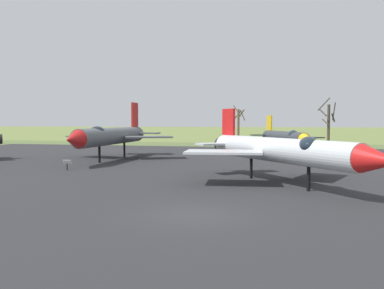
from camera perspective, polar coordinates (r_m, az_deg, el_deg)
The scene contains 10 objects.
ground_plane at distance 17.40m, azimuth 0.24°, elevation -9.78°, with size 600.00×600.00×0.00m, color olive.
asphalt_apron at distance 34.28m, azimuth 7.02°, elevation -3.36°, with size 87.32×57.78×0.05m, color #28282B.
grass_verge_strip at distance 68.94m, azimuth 10.40°, elevation -0.13°, with size 147.32×12.00×0.06m, color #566737.
jet_fighter_front_right at distance 49.76m, azimuth 12.64°, elevation 1.01°, with size 10.81×14.47×4.74m.
info_placard_front_right at distance 43.32m, azimuth 16.12°, elevation -1.22°, with size 0.67×0.35×1.08m.
jet_fighter_rear_left at distance 25.58m, azimuth 12.32°, elevation -0.74°, with size 12.11×13.97×4.87m.
jet_fighter_rear_right at distance 42.36m, azimuth -11.07°, elevation 1.21°, with size 11.95×17.76×6.14m.
info_placard_rear_right at distance 34.38m, azimuth -16.85°, elevation -2.55°, with size 0.68×0.36×0.87m.
bare_tree_far_left at distance 75.08m, azimuth 6.45°, elevation 2.88°, with size 2.22×2.35×6.88m.
bare_tree_left_of_center at distance 71.71m, azimuth 18.28°, elevation 3.02°, with size 2.88×3.37×7.98m.
Camera 1 is at (3.95, -16.49, 3.89)m, focal length 38.68 mm.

